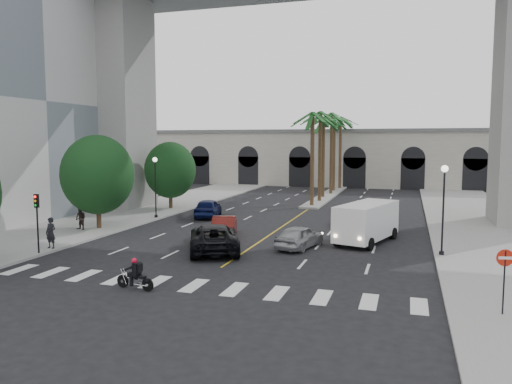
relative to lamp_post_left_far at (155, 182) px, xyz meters
name	(u,v)px	position (x,y,z in m)	size (l,w,h in m)	color
ground	(206,277)	(11.40, -16.00, -3.22)	(140.00, 140.00, 0.00)	black
sidewalk_left	(113,218)	(-3.60, -1.00, -3.15)	(8.00, 100.00, 0.15)	gray
sidewalk_right	(490,237)	(26.40, -1.00, -3.15)	(8.00, 100.00, 0.15)	gray
median	(327,196)	(11.40, 22.00, -3.12)	(2.00, 24.00, 0.20)	gray
pier_building	(345,157)	(11.40, 39.00, 1.04)	(71.00, 10.50, 8.50)	beige
bridge	(341,3)	(14.82, 6.00, 15.29)	(75.00, 13.00, 26.00)	gray
palm_a	(313,118)	(11.40, 12.00, 5.88)	(3.20, 3.20, 10.30)	#47331E
palm_b	(320,117)	(11.50, 16.00, 6.15)	(3.20, 3.20, 10.60)	#47331E
palm_c	(324,122)	(11.20, 20.00, 5.69)	(3.20, 3.20, 10.10)	#47331E
palm_d	(332,118)	(11.55, 24.00, 6.43)	(3.20, 3.20, 10.90)	#47331E
palm_e	(334,123)	(11.30, 28.00, 5.97)	(3.20, 3.20, 10.40)	#47331E
palm_f	(341,122)	(11.60, 32.00, 6.24)	(3.20, 3.20, 10.70)	#47331E
street_tree_mid	(98,175)	(-1.60, -6.00, 0.99)	(5.44, 5.44, 7.21)	#382616
street_tree_far	(170,170)	(-1.60, 6.00, 0.68)	(5.04, 5.04, 6.68)	#382616
lamp_post_left_far	(155,182)	(0.00, 0.00, 0.00)	(0.40, 0.40, 5.35)	black
lamp_post_right	(443,202)	(22.80, -8.00, 0.00)	(0.40, 0.40, 5.35)	black
traffic_signal_far	(37,213)	(0.10, -14.50, -0.71)	(0.25, 0.18, 3.65)	black
motorcycle_rider	(136,275)	(9.14, -18.83, -2.56)	(2.01, 0.57, 1.45)	black
car_a	(299,237)	(14.37, -7.96, -2.49)	(1.74, 4.32, 1.47)	#9D9DA1
car_b	(225,226)	(8.46, -5.65, -2.47)	(1.59, 4.57, 1.50)	#4D120F
car_c	(214,238)	(9.59, -10.49, -2.37)	(2.83, 6.14, 1.71)	black
car_d	(358,213)	(16.96, 3.15, -2.39)	(2.32, 5.71, 1.66)	#5E5E63
car_e	(208,208)	(3.92, 2.27, -2.39)	(1.97, 4.89, 1.66)	#0E1541
cargo_van	(366,221)	(18.25, -5.01, -1.76)	(3.99, 6.56, 2.62)	white
pedestrian_a	(51,233)	(-0.10, -13.17, -2.11)	(0.70, 0.46, 1.92)	black
pedestrian_b	(81,218)	(-2.45, -7.06, -2.22)	(0.83, 0.65, 1.70)	black
do_not_enter_sign	(505,268)	(24.40, -18.00, -1.29)	(0.64, 0.17, 2.66)	black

